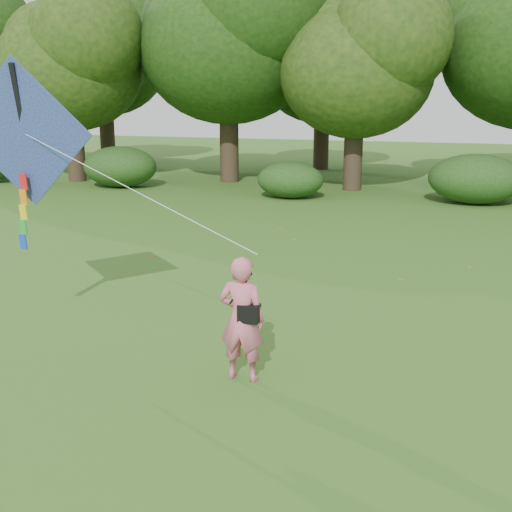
% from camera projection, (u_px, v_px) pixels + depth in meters
% --- Properties ---
extents(ground, '(100.00, 100.00, 0.00)m').
position_uv_depth(ground, '(253.00, 401.00, 8.69)').
color(ground, '#265114').
rests_on(ground, ground).
extents(man_kite_flyer, '(0.67, 0.45, 1.84)m').
position_uv_depth(man_kite_flyer, '(242.00, 319.00, 9.15)').
color(man_kite_flyer, '#D3637C').
rests_on(man_kite_flyer, ground).
extents(crossbody_bag, '(0.43, 0.20, 0.72)m').
position_uv_depth(crossbody_bag, '(249.00, 312.00, 9.06)').
color(crossbody_bag, black).
rests_on(crossbody_bag, ground).
extents(flying_kite, '(5.52, 1.19, 3.19)m').
position_uv_depth(flying_kite, '(24.00, 136.00, 10.49)').
color(flying_kite, navy).
rests_on(flying_kite, ground).
extents(tree_line, '(54.70, 15.30, 9.48)m').
position_uv_depth(tree_line, '(451.00, 57.00, 27.94)').
color(tree_line, '#3A2D1E').
rests_on(tree_line, ground).
extents(shrub_band, '(39.15, 3.22, 1.88)m').
position_uv_depth(shrub_band, '(375.00, 178.00, 24.94)').
color(shrub_band, '#264919').
rests_on(shrub_band, ground).
extents(fallen_leaves, '(10.71, 14.75, 0.01)m').
position_uv_depth(fallen_leaves, '(312.00, 287.00, 13.78)').
color(fallen_leaves, olive).
rests_on(fallen_leaves, ground).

